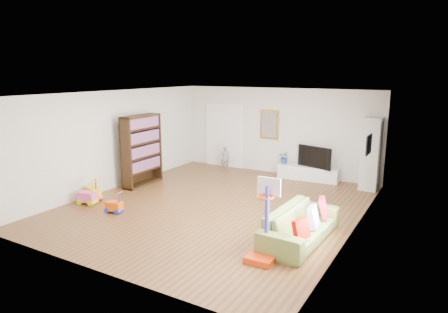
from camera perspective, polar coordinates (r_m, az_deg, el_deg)
The scene contains 25 objects.
floor at distance 9.79m, azimuth -1.18°, elevation -7.02°, with size 6.50×7.50×0.00m, color brown.
ceiling at distance 9.27m, azimuth -1.26°, elevation 8.96°, with size 6.50×7.50×0.00m, color white.
wall_back at distance 12.74m, azimuth 7.59°, elevation 3.61°, with size 6.50×0.00×2.70m, color silver.
wall_front at distance 6.62m, azimuth -18.39°, elevation -4.83°, with size 6.50×0.00×2.70m, color white.
wall_left at distance 11.44m, azimuth -15.28°, elevation 2.33°, with size 0.00×7.50×2.70m, color silver.
wall_right at distance 8.27m, azimuth 18.42°, elevation -1.52°, with size 0.00×7.50×2.70m, color white.
navy_accent at distance 9.53m, azimuth 20.29°, elevation 3.16°, with size 0.01×3.20×1.70m, color black.
olive_wainscot at distance 9.82m, azimuth 19.71°, elevation -4.64°, with size 0.01×3.20×1.00m, color brown.
doorway at distance 13.59m, azimuth 0.07°, elevation 2.96°, with size 1.45×0.06×2.10m, color white.
painting_back at distance 12.78m, azimuth 6.51°, elevation 4.57°, with size 0.62×0.06×0.92m, color gold.
artwork_right at distance 9.78m, azimuth 19.99°, elevation 1.61°, with size 0.04×0.56×0.46m, color #7F3F8C.
media_console at distance 12.26m, azimuth 11.92°, elevation -2.31°, with size 1.80×0.45×0.42m, color white.
tall_cabinet at distance 11.54m, azimuth 20.26°, elevation 0.33°, with size 0.47×0.47×2.00m, color silver.
bookshelf at distance 11.58m, azimuth -11.66°, elevation 0.87°, with size 0.36×1.37×2.01m, color black.
sofa at distance 7.91m, azimuth 10.90°, elevation -9.54°, with size 2.19×0.86×0.64m, color olive.
basketball_hoop at distance 6.91m, azimuth 5.62°, elevation -9.10°, with size 0.49×0.60×1.43m, color red.
ride_on_yellow at distance 10.67m, azimuth -18.19°, elevation -4.29°, with size 0.46×0.29×0.62m, color yellow.
ride_on_orange at distance 9.59m, azimuth -15.46°, elevation -6.32°, with size 0.38×0.23×0.50m, color #DE5207.
ride_on_pink at distance 10.37m, azimuth -18.98°, elevation -4.92°, with size 0.43×0.27×0.58m, color #E8529C.
child at distance 13.15m, azimuth 0.15°, elevation -0.22°, with size 0.29×0.19×0.80m, color gray.
tv at distance 12.07m, azimuth 13.07°, elevation -0.01°, with size 1.11×0.15×0.64m, color black.
vase_plant at distance 12.41m, azimuth 8.66°, elevation -0.11°, with size 0.35×0.30×0.38m, color #203E95.
pillow_left at distance 7.21m, azimuth 10.97°, elevation -10.14°, with size 0.10×0.36×0.36m, color #BE0A00.
pillow_center at distance 7.82m, azimuth 12.64°, elevation -8.43°, with size 0.11×0.40×0.40m, color silver.
pillow_right at distance 8.38m, azimuth 14.03°, elevation -7.08°, with size 0.10×0.40×0.40m, color #AD1E35.
Camera 1 is at (4.81, -7.90, 3.21)m, focal length 32.00 mm.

